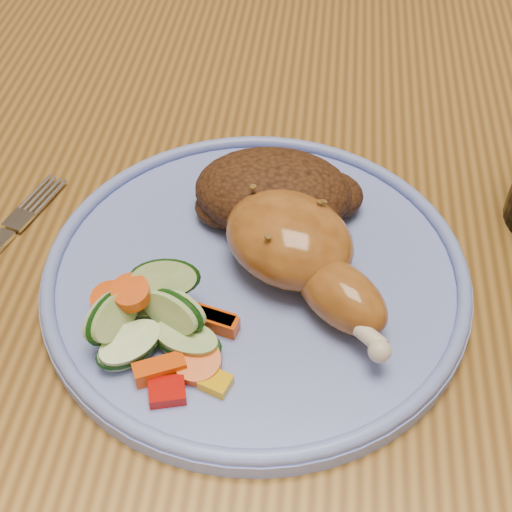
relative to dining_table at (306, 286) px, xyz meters
name	(u,v)px	position (x,y,z in m)	size (l,w,h in m)	color
dining_table	(306,286)	(0.00, 0.00, 0.00)	(0.90, 1.40, 0.75)	brown
chair_far	(324,68)	(0.00, 0.63, -0.17)	(0.42, 0.42, 0.91)	#4C2D16
plate	(256,276)	(-0.04, -0.07, 0.09)	(0.30, 0.30, 0.01)	#6D80D2
plate_rim	(256,266)	(-0.04, -0.07, 0.10)	(0.30, 0.30, 0.01)	#6D80D2
chicken_leg	(301,252)	(0.00, -0.07, 0.12)	(0.14, 0.15, 0.05)	#9D5B20
rice_pilaf	(276,193)	(-0.03, -0.01, 0.11)	(0.13, 0.08, 0.05)	#3F220F
vegetable_pile	(154,320)	(-0.09, -0.13, 0.11)	(0.10, 0.10, 0.05)	#A50A05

